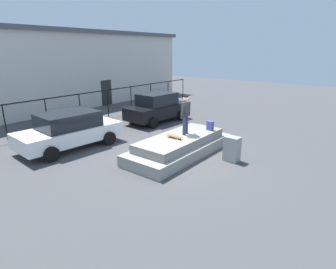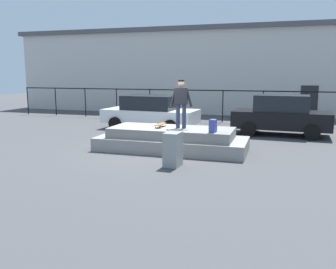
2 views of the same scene
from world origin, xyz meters
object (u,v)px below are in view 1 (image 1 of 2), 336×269
(skateboard, at_px, (174,136))
(utility_box, at_px, (232,149))
(backpack, at_px, (210,126))
(car_black_sedan_mid, at_px, (157,107))
(skateboarder, at_px, (186,112))
(car_white_sedan_near, at_px, (70,130))

(skateboard, bearing_deg, utility_box, -62.82)
(backpack, xyz_separation_m, car_black_sedan_mid, (2.15, 5.01, -0.13))
(skateboarder, distance_m, backpack, 1.54)
(backpack, xyz_separation_m, utility_box, (-0.91, -1.56, -0.52))
(backpack, bearing_deg, car_white_sedan_near, 46.61)
(utility_box, bearing_deg, skateboarder, 102.54)
(car_white_sedan_near, distance_m, utility_box, 7.30)
(skateboarder, bearing_deg, skateboard, 177.37)
(skateboarder, height_order, car_black_sedan_mid, skateboarder)
(utility_box, bearing_deg, car_black_sedan_mid, 68.77)
(backpack, bearing_deg, car_black_sedan_mid, -15.20)
(skateboarder, relative_size, car_white_sedan_near, 0.36)
(car_black_sedan_mid, xyz_separation_m, utility_box, (-3.06, -6.57, -0.39))
(skateboarder, height_order, utility_box, skateboarder)
(car_white_sedan_near, bearing_deg, skateboarder, -58.25)
(backpack, relative_size, utility_box, 0.42)
(car_black_sedan_mid, bearing_deg, utility_box, -114.96)
(backpack, distance_m, car_black_sedan_mid, 5.45)
(skateboarder, height_order, car_white_sedan_near, skateboarder)
(backpack, bearing_deg, skateboard, 82.16)
(skateboard, height_order, backpack, backpack)
(skateboard, distance_m, car_black_sedan_mid, 6.08)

